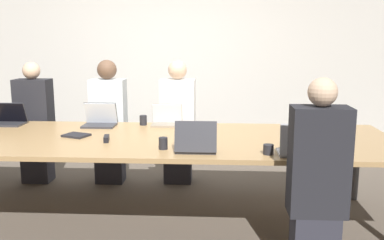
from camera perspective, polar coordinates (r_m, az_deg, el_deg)
The scene contains 17 objects.
ground_plane at distance 4.26m, azimuth -6.29°, elevation -12.44°, with size 24.00×24.00×0.00m, color brown.
curtain_wall at distance 5.97m, azimuth -3.28°, elevation 8.10°, with size 12.00×0.06×2.80m.
conference_table at distance 4.03m, azimuth -6.50°, elevation -2.92°, with size 4.66×1.44×0.77m.
laptop_far_left at distance 4.98m, azimuth -23.20°, elevation 0.22°, with size 0.33×0.24×0.24m.
person_far_left at distance 5.33m, azimuth -20.19°, elevation -0.61°, with size 0.40×0.24×1.42m.
laptop_far_midleft at distance 4.61m, azimuth -12.16°, elevation 0.10°, with size 0.34×0.25×0.25m.
person_far_midleft at distance 5.07m, azimuth -11.02°, elevation -0.48°, with size 0.40×0.24×1.44m.
laptop_far_center at distance 4.55m, azimuth -3.38°, elevation 0.14°, with size 0.32×0.22×0.23m.
person_far_center at distance 4.98m, azimuth -1.91°, elevation -0.54°, with size 0.40×0.24×1.44m.
cup_far_center at distance 4.58m, azimuth -6.52°, elevation -0.03°, with size 0.08×0.08×0.10m.
laptop_near_midright at distance 3.46m, azimuth 0.52°, elevation -3.11°, with size 0.34×0.26×0.26m.
cup_near_midright at distance 3.57m, azimuth -3.86°, elevation -3.12°, with size 0.07×0.07×0.10m.
laptop_near_right at distance 3.45m, azimuth 14.43°, elevation -3.46°, with size 0.36×0.26×0.27m.
person_near_right at distance 3.16m, azimuth 16.39°, elevation -7.87°, with size 0.40×0.24×1.42m.
cup_near_right at distance 3.46m, azimuth 10.15°, elevation -3.88°, with size 0.08×0.08×0.08m.
stapler at distance 3.91m, azimuth -11.33°, elevation -2.44°, with size 0.07×0.16×0.05m.
notebook at distance 4.18m, azimuth -15.16°, elevation -1.97°, with size 0.27×0.25×0.02m.
Camera 1 is at (0.68, -3.86, 1.67)m, focal length 40.00 mm.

